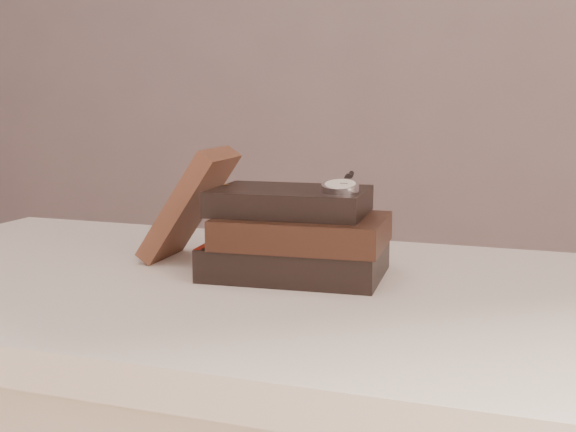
% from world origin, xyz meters
% --- Properties ---
extents(table, '(1.00, 0.60, 0.75)m').
position_xyz_m(table, '(0.00, 0.35, 0.66)').
color(table, silver).
rests_on(table, ground).
extents(book_stack, '(0.23, 0.17, 0.11)m').
position_xyz_m(book_stack, '(0.11, 0.39, 0.80)').
color(book_stack, black).
rests_on(book_stack, table).
extents(journal, '(0.12, 0.11, 0.16)m').
position_xyz_m(journal, '(-0.05, 0.43, 0.83)').
color(journal, '#422419').
rests_on(journal, table).
extents(pocket_watch, '(0.05, 0.15, 0.02)m').
position_xyz_m(pocket_watch, '(0.17, 0.39, 0.87)').
color(pocket_watch, silver).
rests_on(pocket_watch, book_stack).
extents(eyeglasses, '(0.10, 0.11, 0.04)m').
position_xyz_m(eyeglasses, '(0.03, 0.46, 0.81)').
color(eyeglasses, silver).
rests_on(eyeglasses, book_stack).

